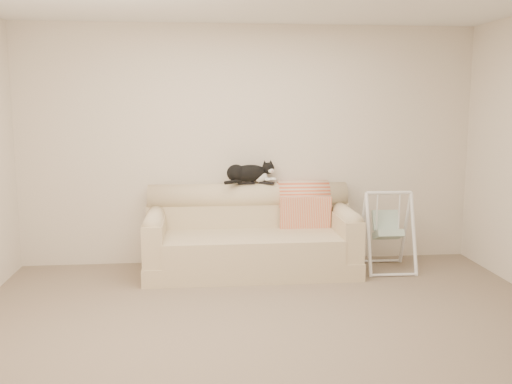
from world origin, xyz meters
The scene contains 8 objects.
ground_plane centered at (0.00, 0.00, 0.00)m, with size 5.00×5.00×0.00m, color #746150.
room_shell centered at (0.00, 0.00, 1.53)m, with size 5.04×4.04×2.60m.
sofa centered at (-0.03, 1.62, 0.35)m, with size 2.20×0.93×0.90m.
remote_a centered at (-0.05, 1.84, 0.91)m, with size 0.18×0.05×0.03m.
remote_b centered at (0.17, 1.83, 0.91)m, with size 0.17×0.11×0.02m.
tuxedo_cat centered at (-0.02, 1.85, 1.01)m, with size 0.60×0.40×0.24m.
throw_blanket centered at (0.58, 1.84, 0.72)m, with size 0.55×0.38×0.58m.
baby_swing centered at (1.42, 1.50, 0.42)m, with size 0.53×0.56×0.86m.
Camera 1 is at (-0.56, -4.24, 1.78)m, focal length 40.00 mm.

